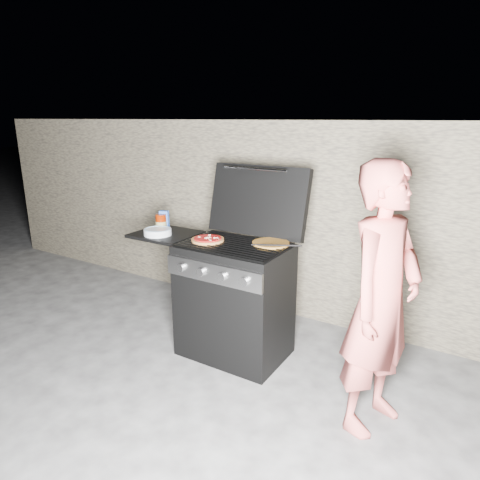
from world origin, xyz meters
The scene contains 10 objects.
ground centered at (0.00, 0.00, 0.00)m, with size 50.00×50.00×0.00m, color #383737.
stone_wall centered at (0.00, 1.05, 0.90)m, with size 8.00×0.35×1.80m, color #796D54.
gas_grill centered at (-0.25, 0.00, 0.46)m, with size 1.34×0.79×0.91m, color black, non-canonical shape.
pizza_topped centered at (-0.22, -0.03, 0.93)m, with size 0.25×0.25×0.03m, color #B07E56, non-canonical shape.
pizza_plain centered at (0.23, 0.14, 0.92)m, with size 0.28×0.28×0.01m, color gold.
sauce_jar centered at (-0.76, 0.05, 0.97)m, with size 0.09×0.09×0.14m, color #6D1801.
blue_carton centered at (-0.76, 0.09, 0.98)m, with size 0.07×0.04×0.16m, color blue.
plate_stack centered at (-0.68, -0.08, 0.93)m, with size 0.22×0.22×0.05m, color silver.
person centered at (1.15, -0.23, 0.81)m, with size 0.59×0.39×1.62m, color #CB5852.
tongs centered at (0.34, 0.00, 0.95)m, with size 0.01×0.01×0.44m, color black.
Camera 1 is at (1.63, -2.59, 1.83)m, focal length 32.00 mm.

